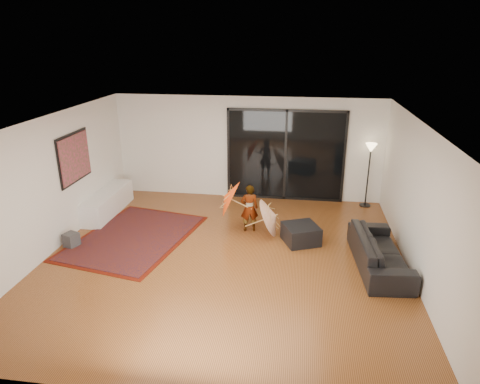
% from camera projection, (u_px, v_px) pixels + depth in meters
% --- Properties ---
extents(floor, '(7.00, 7.00, 0.00)m').
position_uv_depth(floor, '(225.00, 259.00, 8.44)').
color(floor, brown).
rests_on(floor, ground).
extents(ceiling, '(7.00, 7.00, 0.00)m').
position_uv_depth(ceiling, '(223.00, 123.00, 7.50)').
color(ceiling, white).
rests_on(ceiling, wall_back).
extents(wall_back, '(7.00, 0.00, 7.00)m').
position_uv_depth(wall_back, '(247.00, 148.00, 11.22)').
color(wall_back, silver).
rests_on(wall_back, floor).
extents(wall_front, '(7.00, 0.00, 7.00)m').
position_uv_depth(wall_front, '(168.00, 305.00, 4.72)').
color(wall_front, silver).
rests_on(wall_front, floor).
extents(wall_left, '(0.00, 7.00, 7.00)m').
position_uv_depth(wall_left, '(50.00, 186.00, 8.43)').
color(wall_left, silver).
rests_on(wall_left, floor).
extents(wall_right, '(0.00, 7.00, 7.00)m').
position_uv_depth(wall_right, '(420.00, 205.00, 7.50)').
color(wall_right, silver).
rests_on(wall_right, floor).
extents(sliding_door, '(3.06, 0.07, 2.40)m').
position_uv_depth(sliding_door, '(285.00, 156.00, 11.11)').
color(sliding_door, black).
rests_on(sliding_door, wall_back).
extents(painting, '(0.04, 1.28, 1.08)m').
position_uv_depth(painting, '(75.00, 158.00, 9.25)').
color(painting, black).
rests_on(painting, wall_left).
extents(media_console, '(0.50, 1.98, 0.55)m').
position_uv_depth(media_console, '(108.00, 202.00, 10.51)').
color(media_console, white).
rests_on(media_console, floor).
extents(speaker, '(0.33, 0.33, 0.30)m').
position_uv_depth(speaker, '(71.00, 240.00, 8.87)').
color(speaker, '#424244').
rests_on(speaker, floor).
extents(persian_rug, '(2.72, 3.40, 0.02)m').
position_uv_depth(persian_rug, '(134.00, 237.00, 9.31)').
color(persian_rug, '#531107').
rests_on(persian_rug, floor).
extents(sofa, '(1.00, 2.19, 0.62)m').
position_uv_depth(sofa, '(380.00, 252.00, 8.06)').
color(sofa, black).
rests_on(sofa, floor).
extents(ottoman, '(0.89, 0.89, 0.39)m').
position_uv_depth(ottoman, '(301.00, 234.00, 9.04)').
color(ottoman, black).
rests_on(ottoman, floor).
extents(floor_lamp, '(0.28, 0.28, 1.65)m').
position_uv_depth(floor_lamp, '(370.00, 157.00, 10.59)').
color(floor_lamp, black).
rests_on(floor_lamp, floor).
extents(child, '(0.44, 0.34, 1.08)m').
position_uv_depth(child, '(249.00, 208.00, 9.47)').
color(child, '#999999').
rests_on(child, floor).
extents(parasol_orange, '(0.51, 0.86, 0.88)m').
position_uv_depth(parasol_orange, '(224.00, 199.00, 9.43)').
color(parasol_orange, '#FF480D').
rests_on(parasol_orange, child).
extents(parasol_white, '(0.54, 0.86, 0.93)m').
position_uv_depth(parasol_white, '(276.00, 214.00, 9.27)').
color(parasol_white, white).
rests_on(parasol_white, floor).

